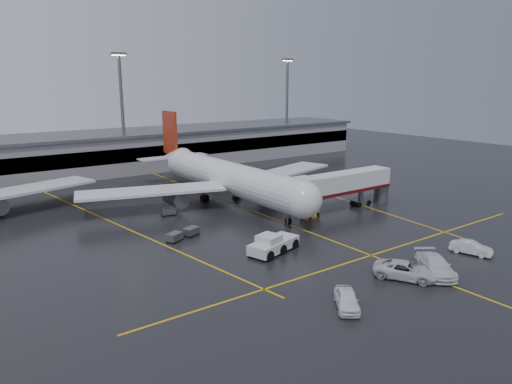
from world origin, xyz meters
TOP-DOWN VIEW (x-y plane):
  - ground at (0.00, 0.00)m, footprint 220.00×220.00m
  - apron_line_centre at (0.00, 0.00)m, footprint 0.25×90.00m
  - apron_line_stop at (0.00, -22.00)m, footprint 60.00×0.25m
  - apron_line_left at (-20.00, 10.00)m, footprint 9.99×69.35m
  - apron_line_right at (18.00, 10.00)m, footprint 7.57×69.64m
  - terminal at (0.00, 47.93)m, footprint 122.00×19.00m
  - light_mast_mid at (-5.00, 42.00)m, footprint 3.00×1.20m
  - light_mast_right at (40.00, 42.00)m, footprint 3.00×1.20m
  - main_airliner at (0.00, 9.70)m, footprint 48.80×45.60m
  - jet_bridge at (11.87, -6.00)m, footprint 19.90×3.40m
  - pushback_tractor at (-8.67, -14.57)m, footprint 7.36×4.60m
  - belt_loader at (4.98, -6.09)m, footprint 3.46×2.15m
  - service_van_a at (-2.24, -28.36)m, footprint 5.75×6.97m
  - service_van_b at (1.20, -29.46)m, footprint 5.82×6.90m
  - service_van_c at (9.80, -28.45)m, footprint 2.90×4.88m
  - service_van_d at (-11.83, -29.33)m, footprint 4.44×4.93m
  - baggage_cart_a at (-13.50, -3.41)m, footprint 2.33×1.93m
  - baggage_cart_b at (-16.24, -4.18)m, footprint 2.36×2.03m
  - baggage_cart_c at (-11.72, 7.13)m, footprint 2.19×1.61m

SIDE VIEW (x-z plane):
  - ground at x=0.00m, z-range 0.00..0.00m
  - apron_line_centre at x=0.00m, z-range 0.00..0.02m
  - apron_line_stop at x=0.00m, z-range 0.00..0.02m
  - apron_line_left at x=-20.00m, z-range 0.00..0.02m
  - apron_line_right at x=18.00m, z-range 0.00..0.02m
  - belt_loader at x=4.98m, z-range -0.52..1.53m
  - baggage_cart_a at x=-13.50m, z-range 0.07..1.19m
  - baggage_cart_b at x=-16.24m, z-range 0.07..1.19m
  - baggage_cart_c at x=-11.72m, z-range 0.07..1.19m
  - service_van_c at x=9.80m, z-range 0.00..1.52m
  - service_van_d at x=-11.83m, z-range 0.00..1.62m
  - service_van_a at x=-2.24m, z-range 0.00..1.77m
  - service_van_b at x=1.20m, z-range 0.00..1.89m
  - pushback_tractor at x=-8.67m, z-range -0.25..2.20m
  - jet_bridge at x=11.87m, z-range 0.91..6.96m
  - main_airliner at x=0.00m, z-range -2.84..11.26m
  - terminal at x=0.00m, z-range 0.02..8.62m
  - light_mast_mid at x=-5.00m, z-range 1.75..27.20m
  - light_mast_right at x=40.00m, z-range 1.75..27.20m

